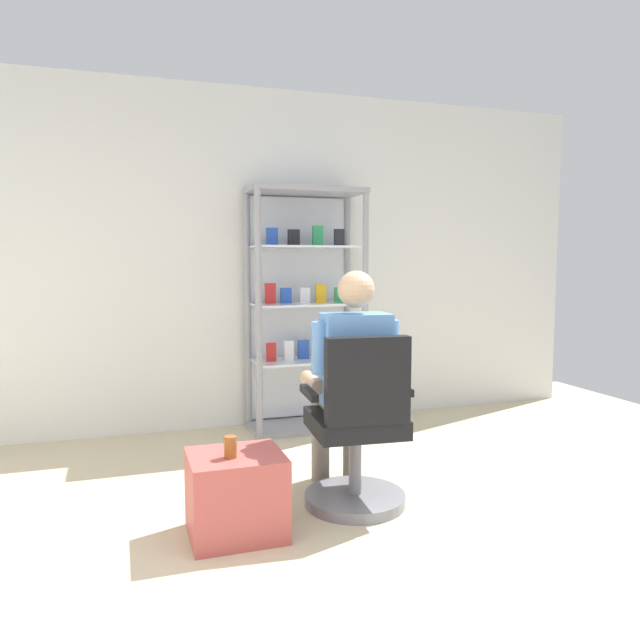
% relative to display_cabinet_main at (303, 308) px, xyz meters
% --- Properties ---
extents(ground_plane, '(7.20, 7.20, 0.00)m').
position_rel_display_cabinet_main_xyz_m(ground_plane, '(-0.40, -2.76, -0.96)').
color(ground_plane, '#C6B793').
extents(back_wall, '(6.00, 0.10, 2.70)m').
position_rel_display_cabinet_main_xyz_m(back_wall, '(-0.40, 0.24, 0.39)').
color(back_wall, silver).
rests_on(back_wall, ground).
extents(display_cabinet_main, '(0.90, 0.45, 1.90)m').
position_rel_display_cabinet_main_xyz_m(display_cabinet_main, '(0.00, 0.00, 0.00)').
color(display_cabinet_main, gray).
rests_on(display_cabinet_main, ground).
extents(office_chair, '(0.58, 0.56, 0.96)m').
position_rel_display_cabinet_main_xyz_m(office_chair, '(-0.20, -1.66, -0.57)').
color(office_chair, slate).
rests_on(office_chair, ground).
extents(seated_shopkeeper, '(0.51, 0.59, 1.29)m').
position_rel_display_cabinet_main_xyz_m(seated_shopkeeper, '(-0.18, -1.50, -0.25)').
color(seated_shopkeeper, slate).
rests_on(seated_shopkeeper, ground).
extents(storage_crate, '(0.45, 0.40, 0.41)m').
position_rel_display_cabinet_main_xyz_m(storage_crate, '(-0.88, -1.77, -0.76)').
color(storage_crate, '#B24C47').
rests_on(storage_crate, ground).
extents(tea_glass, '(0.06, 0.06, 0.10)m').
position_rel_display_cabinet_main_xyz_m(tea_glass, '(-0.92, -1.81, -0.50)').
color(tea_glass, brown).
rests_on(tea_glass, storage_crate).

